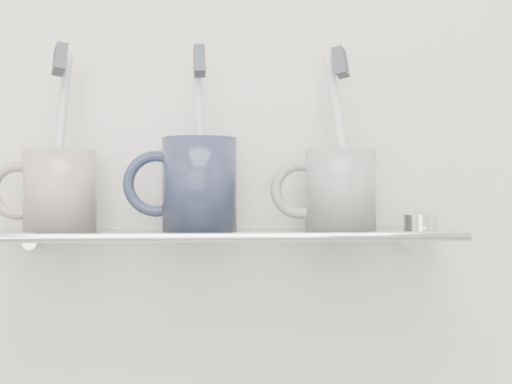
{
  "coord_description": "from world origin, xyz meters",
  "views": [
    {
      "loc": [
        -0.01,
        0.28,
        1.14
      ],
      "look_at": [
        0.04,
        1.04,
        1.14
      ],
      "focal_mm": 50.0,
      "sensor_mm": 36.0,
      "label": 1
    }
  ],
  "objects": [
    {
      "name": "wall_back",
      "position": [
        0.0,
        1.1,
        1.25
      ],
      "size": [
        2.5,
        0.0,
        2.5
      ],
      "primitive_type": "plane",
      "rotation": [
        1.57,
        0.0,
        0.0
      ],
      "color": "beige",
      "rests_on": "ground"
    },
    {
      "name": "shelf_glass",
      "position": [
        0.0,
        1.04,
        1.1
      ],
      "size": [
        0.5,
        0.12,
        0.01
      ],
      "primitive_type": "cube",
      "color": "silver",
      "rests_on": "wall_back"
    },
    {
      "name": "shelf_rail",
      "position": [
        0.0,
        0.98,
        1.1
      ],
      "size": [
        0.5,
        0.01,
        0.01
      ],
      "primitive_type": "cylinder",
      "rotation": [
        0.0,
        1.57,
        0.0
      ],
      "color": "silver",
      "rests_on": "shelf_glass"
    },
    {
      "name": "bracket_left",
      "position": [
        -0.21,
        1.09,
        1.09
      ],
      "size": [
        0.02,
        0.03,
        0.02
      ],
      "primitive_type": "cylinder",
      "rotation": [
        1.57,
        0.0,
        0.0
      ],
      "color": "silver",
      "rests_on": "wall_back"
    },
    {
      "name": "bracket_right",
      "position": [
        0.21,
        1.09,
        1.09
      ],
      "size": [
        0.02,
        0.03,
        0.02
      ],
      "primitive_type": "cylinder",
      "rotation": [
        1.57,
        0.0,
        0.0
      ],
      "color": "silver",
      "rests_on": "wall_back"
    },
    {
      "name": "mug_left",
      "position": [
        -0.17,
        1.04,
        1.14
      ],
      "size": [
        0.09,
        0.09,
        0.08
      ],
      "primitive_type": "cylinder",
      "rotation": [
        0.0,
        0.0,
        -0.21
      ],
      "color": "silver",
      "rests_on": "shelf_glass"
    },
    {
      "name": "mug_left_handle",
      "position": [
        -0.21,
        1.04,
        1.14
      ],
      "size": [
        0.06,
        0.01,
        0.06
      ],
      "primitive_type": "torus",
      "rotation": [
        1.57,
        0.0,
        0.0
      ],
      "color": "silver",
      "rests_on": "mug_left"
    },
    {
      "name": "toothbrush_left",
      "position": [
        -0.17,
        1.04,
        1.2
      ],
      "size": [
        0.02,
        0.07,
        0.19
      ],
      "primitive_type": "cylinder",
      "rotation": [
        -0.28,
        0.14,
        0.33
      ],
      "color": "#B4B7BB",
      "rests_on": "mug_left"
    },
    {
      "name": "bristles_left",
      "position": [
        -0.17,
        1.04,
        1.28
      ],
      "size": [
        0.02,
        0.03,
        0.04
      ],
      "primitive_type": "cube",
      "rotation": [
        -0.28,
        0.14,
        0.33
      ],
      "color": "#3B3D43",
      "rests_on": "toothbrush_left"
    },
    {
      "name": "mug_center",
      "position": [
        -0.02,
        1.04,
        1.15
      ],
      "size": [
        0.1,
        0.1,
        0.1
      ],
      "primitive_type": "cylinder",
      "rotation": [
        0.0,
        0.0,
        -0.26
      ],
      "color": "#232640",
      "rests_on": "shelf_glass"
    },
    {
      "name": "mug_center_handle",
      "position": [
        -0.07,
        1.04,
        1.15
      ],
      "size": [
        0.07,
        0.01,
        0.07
      ],
      "primitive_type": "torus",
      "rotation": [
        1.57,
        0.0,
        0.0
      ],
      "color": "#232640",
      "rests_on": "mug_center"
    },
    {
      "name": "toothbrush_center",
      "position": [
        -0.02,
        1.04,
        1.2
      ],
      "size": [
        0.02,
        0.05,
        0.19
      ],
      "primitive_type": "cylinder",
      "rotation": [
        -0.2,
        -0.03,
        0.05
      ],
      "color": "silver",
      "rests_on": "mug_center"
    },
    {
      "name": "bristles_center",
      "position": [
        -0.02,
        1.04,
        1.28
      ],
      "size": [
        0.01,
        0.03,
        0.03
      ],
      "primitive_type": "cube",
      "rotation": [
        -0.2,
        -0.03,
        0.05
      ],
      "color": "#3B3D43",
      "rests_on": "toothbrush_center"
    },
    {
      "name": "mug_right",
      "position": [
        0.13,
        1.04,
        1.14
      ],
      "size": [
        0.09,
        0.09,
        0.09
      ],
      "primitive_type": "cylinder",
      "rotation": [
        0.0,
        0.0,
        -0.14
      ],
      "color": "silver",
      "rests_on": "shelf_glass"
    },
    {
      "name": "mug_right_handle",
      "position": [
        0.08,
        1.04,
        1.14
      ],
      "size": [
        0.06,
        0.01,
        0.06
      ],
      "primitive_type": "torus",
      "rotation": [
        1.57,
        0.0,
        0.0
      ],
      "color": "silver",
      "rests_on": "mug_right"
    },
    {
      "name": "toothbrush_right",
      "position": [
        0.13,
        1.04,
        1.2
      ],
      "size": [
        0.04,
        0.05,
        0.19
      ],
      "primitive_type": "cylinder",
      "rotation": [
        -0.13,
        -0.18,
        -0.38
      ],
      "color": "white",
      "rests_on": "mug_right"
    },
    {
      "name": "bristles_right",
      "position": [
        0.13,
        1.04,
        1.28
      ],
      "size": [
        0.02,
        0.03,
        0.03
      ],
      "primitive_type": "cube",
      "rotation": [
        -0.13,
        -0.18,
        -0.38
      ],
      "color": "#3B3D43",
      "rests_on": "toothbrush_right"
    },
    {
      "name": "chrome_cap",
      "position": [
        0.22,
        1.04,
        1.11
      ],
      "size": [
        0.04,
        0.04,
        0.02
      ],
      "primitive_type": "cylinder",
      "color": "silver",
      "rests_on": "shelf_glass"
    }
  ]
}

